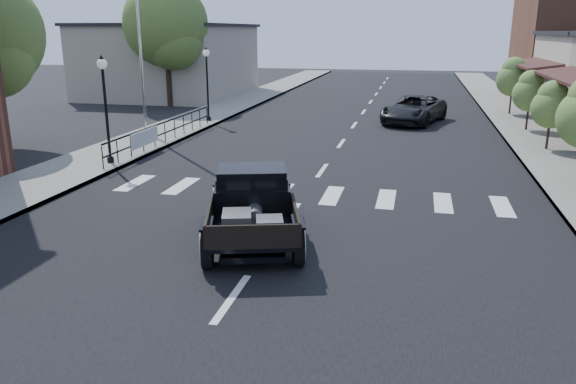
# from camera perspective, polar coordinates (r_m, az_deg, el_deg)

# --- Properties ---
(ground) EXTENTS (120.00, 120.00, 0.00)m
(ground) POSITION_cam_1_polar(r_m,az_deg,el_deg) (13.18, -1.59, -5.06)
(ground) COLOR black
(ground) RESTS_ON ground
(road) EXTENTS (14.00, 80.00, 0.02)m
(road) POSITION_cam_1_polar(r_m,az_deg,el_deg) (27.48, 6.27, 6.09)
(road) COLOR black
(road) RESTS_ON ground
(road_markings) EXTENTS (12.00, 60.00, 0.06)m
(road_markings) POSITION_cam_1_polar(r_m,az_deg,el_deg) (22.62, 4.75, 3.93)
(road_markings) COLOR silver
(road_markings) RESTS_ON ground
(sidewalk_left) EXTENTS (3.00, 80.00, 0.15)m
(sidewalk_left) POSITION_cam_1_polar(r_m,az_deg,el_deg) (29.66, -10.37, 6.79)
(sidewalk_left) COLOR #99978B
(sidewalk_left) RESTS_ON ground
(sidewalk_right) EXTENTS (3.00, 80.00, 0.15)m
(sidewalk_right) POSITION_cam_1_polar(r_m,az_deg,el_deg) (27.83, 23.99, 5.05)
(sidewalk_right) COLOR gray
(sidewalk_right) RESTS_ON ground
(low_building_left) EXTENTS (10.00, 12.00, 5.00)m
(low_building_left) POSITION_cam_1_polar(r_m,az_deg,el_deg) (43.86, -11.78, 12.86)
(low_building_left) COLOR #A09886
(low_building_left) RESTS_ON ground
(railing) EXTENTS (0.08, 10.00, 1.00)m
(railing) POSITION_cam_1_polar(r_m,az_deg,el_deg) (24.58, -12.40, 6.13)
(railing) COLOR black
(railing) RESTS_ON sidewalk_left
(banner) EXTENTS (0.04, 2.20, 0.60)m
(banner) POSITION_cam_1_polar(r_m,az_deg,el_deg) (22.82, -14.30, 4.74)
(banner) COLOR silver
(banner) RESTS_ON sidewalk_left
(lamp_post_b) EXTENTS (0.36, 0.36, 3.79)m
(lamp_post_b) POSITION_cam_1_polar(r_m,az_deg,el_deg) (21.02, -18.00, 7.92)
(lamp_post_b) COLOR black
(lamp_post_b) RESTS_ON sidewalk_left
(lamp_post_c) EXTENTS (0.36, 0.36, 3.79)m
(lamp_post_c) POSITION_cam_1_polar(r_m,az_deg,el_deg) (30.00, -8.19, 10.78)
(lamp_post_c) COLOR black
(lamp_post_c) RESTS_ON sidewalk_left
(flagpole) EXTENTS (0.12, 0.12, 11.74)m
(flagpole) POSITION_cam_1_polar(r_m,az_deg,el_deg) (26.90, -15.10, 18.29)
(flagpole) COLOR silver
(flagpole) RESTS_ON sidewalk_left
(big_tree_far) EXTENTS (5.29, 5.29, 7.76)m
(big_tree_far) POSITION_cam_1_polar(r_m,az_deg,el_deg) (37.32, -12.20, 14.44)
(big_tree_far) COLOR #4A642A
(big_tree_far) RESTS_ON ground
(small_tree_c) EXTENTS (1.57, 1.57, 2.62)m
(small_tree_c) POSITION_cam_1_polar(r_m,az_deg,el_deg) (24.77, 25.10, 6.97)
(small_tree_c) COLOR #577636
(small_tree_c) RESTS_ON sidewalk_right
(small_tree_d) EXTENTS (1.62, 1.62, 2.71)m
(small_tree_d) POSITION_cam_1_polar(r_m,az_deg,el_deg) (29.34, 23.30, 8.47)
(small_tree_d) COLOR #577636
(small_tree_d) RESTS_ON sidewalk_right
(small_tree_e) EXTENTS (1.83, 1.83, 3.05)m
(small_tree_e) POSITION_cam_1_polar(r_m,az_deg,el_deg) (34.70, 21.81, 9.91)
(small_tree_e) COLOR #577636
(small_tree_e) RESTS_ON sidewalk_right
(hotrod_pickup) EXTENTS (3.61, 5.36, 1.70)m
(hotrod_pickup) POSITION_cam_1_polar(r_m,az_deg,el_deg) (13.17, -3.66, -1.17)
(hotrod_pickup) COLOR black
(hotrod_pickup) RESTS_ON ground
(second_car) EXTENTS (3.78, 5.65, 1.44)m
(second_car) POSITION_cam_1_polar(r_m,az_deg,el_deg) (30.67, 12.67, 8.18)
(second_car) COLOR black
(second_car) RESTS_ON ground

